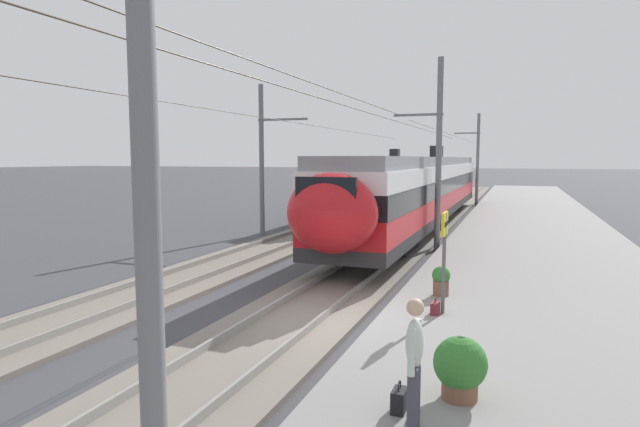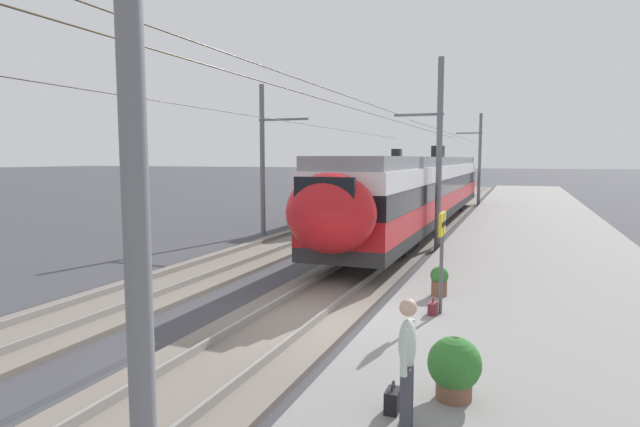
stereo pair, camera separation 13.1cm
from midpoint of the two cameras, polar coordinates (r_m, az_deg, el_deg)
ground_plane at (r=12.17m, az=0.66°, el=-12.18°), size 400.00×400.00×0.00m
platform_slab at (r=11.48m, az=24.31°, el=-12.88°), size 120.00×7.24×0.37m
track_near at (r=12.46m, az=-3.11°, el=-11.43°), size 120.00×3.00×0.28m
track_far at (r=14.98m, az=-20.34°, el=-8.80°), size 120.00×3.00×0.28m
train_near_platform at (r=28.89m, az=11.12°, el=2.74°), size 30.92×2.87×4.27m
train_far_track at (r=39.98m, az=6.83°, el=3.66°), size 27.90×2.85×4.27m
catenary_mast_west at (r=4.99m, az=-19.67°, el=5.96°), size 39.19×2.02×7.24m
catenary_mast_mid at (r=22.24m, az=12.51°, el=6.44°), size 39.19×2.02×7.80m
catenary_mast_east at (r=44.17m, az=16.66°, el=5.75°), size 39.19×2.02×7.30m
catenary_mast_far_side at (r=26.37m, az=-5.71°, el=6.09°), size 39.19×2.59×7.36m
platform_sign at (r=11.93m, az=13.23°, el=-2.74°), size 0.70×0.08×2.24m
passenger_walking at (r=6.96m, az=9.88°, el=-14.94°), size 0.53×0.22×1.69m
handbag_beside_passenger at (r=7.68m, az=8.32°, el=-19.18°), size 0.32×0.18×0.44m
handbag_near_sign at (r=12.13m, az=12.30°, el=-9.88°), size 0.32×0.18×0.39m
potted_plant_platform_edge at (r=13.68m, az=12.93°, el=-6.90°), size 0.45×0.45×0.74m
potted_plant_by_shelter at (r=8.07m, az=14.67°, el=-15.45°), size 0.76×0.76×0.90m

